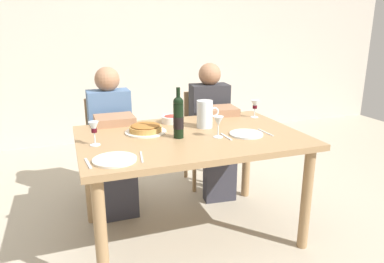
{
  "coord_description": "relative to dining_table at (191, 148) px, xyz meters",
  "views": [
    {
      "loc": [
        -0.78,
        -2.2,
        1.47
      ],
      "look_at": [
        -0.01,
        -0.04,
        0.8
      ],
      "focal_mm": 33.59,
      "sensor_mm": 36.0,
      "label": 1
    }
  ],
  "objects": [
    {
      "name": "baked_tart",
      "position": [
        -0.28,
        0.16,
        0.12
      ],
      "size": [
        0.29,
        0.29,
        0.06
      ],
      "color": "silver",
      "rests_on": "dining_table"
    },
    {
      "name": "wine_glass_left_diner",
      "position": [
        -0.63,
        -0.01,
        0.2
      ],
      "size": [
        0.06,
        0.06,
        0.15
      ],
      "color": "silver",
      "rests_on": "dining_table"
    },
    {
      "name": "dining_table",
      "position": [
        0.0,
        0.0,
        0.0
      ],
      "size": [
        1.5,
        1.0,
        0.76
      ],
      "color": "#9E7A51",
      "rests_on": "ground"
    },
    {
      "name": "chair_right",
      "position": [
        0.46,
        0.88,
        -0.17
      ],
      "size": [
        0.44,
        0.44,
        0.87
      ],
      "rotation": [
        0.0,
        0.0,
        3.05
      ],
      "color": "#9E7A51",
      "rests_on": "ground"
    },
    {
      "name": "wine_bottle",
      "position": [
        -0.1,
        -0.04,
        0.23
      ],
      "size": [
        0.07,
        0.07,
        0.34
      ],
      "color": "black",
      "rests_on": "dining_table"
    },
    {
      "name": "knife_right_setting",
      "position": [
        -0.41,
        -0.32,
        0.09
      ],
      "size": [
        0.04,
        0.18,
        0.0
      ],
      "primitive_type": "cube",
      "rotation": [
        0.0,
        0.0,
        1.42
      ],
      "color": "silver",
      "rests_on": "dining_table"
    },
    {
      "name": "salad_bowl",
      "position": [
        -0.03,
        0.35,
        0.12
      ],
      "size": [
        0.15,
        0.15,
        0.06
      ],
      "color": "white",
      "rests_on": "dining_table"
    },
    {
      "name": "back_wall",
      "position": [
        0.0,
        2.54,
        0.73
      ],
      "size": [
        8.0,
        0.1,
        2.8
      ],
      "primitive_type": "cube",
      "color": "beige",
      "rests_on": "ground"
    },
    {
      "name": "dinner_plate_right_setting",
      "position": [
        -0.56,
        -0.32,
        0.1
      ],
      "size": [
        0.24,
        0.24,
        0.01
      ],
      "primitive_type": "cylinder",
      "color": "silver",
      "rests_on": "dining_table"
    },
    {
      "name": "spoon_right_setting",
      "position": [
        -0.7,
        -0.32,
        0.09
      ],
      "size": [
        0.03,
        0.16,
        0.0
      ],
      "primitive_type": "cube",
      "rotation": [
        0.0,
        0.0,
        1.68
      ],
      "color": "silver",
      "rests_on": "dining_table"
    },
    {
      "name": "wine_glass_right_diner",
      "position": [
        0.65,
        0.29,
        0.19
      ],
      "size": [
        0.07,
        0.07,
        0.14
      ],
      "color": "silver",
      "rests_on": "dining_table"
    },
    {
      "name": "diner_right",
      "position": [
        0.44,
        0.64,
        -0.05
      ],
      "size": [
        0.37,
        0.53,
        1.16
      ],
      "rotation": [
        0.0,
        0.0,
        3.05
      ],
      "color": "#2D2D33",
      "rests_on": "ground"
    },
    {
      "name": "wine_glass_centre",
      "position": [
        0.15,
        -0.12,
        0.2
      ],
      "size": [
        0.07,
        0.07,
        0.14
      ],
      "color": "silver",
      "rests_on": "dining_table"
    },
    {
      "name": "dinner_plate_left_setting",
      "position": [
        0.36,
        -0.13,
        0.1
      ],
      "size": [
        0.23,
        0.23,
        0.01
      ],
      "primitive_type": "cylinder",
      "color": "silver",
      "rests_on": "dining_table"
    },
    {
      "name": "fork_left_setting",
      "position": [
        0.21,
        -0.13,
        0.09
      ],
      "size": [
        0.02,
        0.16,
        0.0
      ],
      "primitive_type": "cube",
      "rotation": [
        0.0,
        0.0,
        1.59
      ],
      "color": "silver",
      "rests_on": "dining_table"
    },
    {
      "name": "chair_left",
      "position": [
        -0.45,
        0.87,
        -0.17
      ],
      "size": [
        0.4,
        0.4,
        0.87
      ],
      "rotation": [
        0.0,
        0.0,
        3.15
      ],
      "color": "#9E7A51",
      "rests_on": "ground"
    },
    {
      "name": "diner_left",
      "position": [
        -0.45,
        0.63,
        -0.05
      ],
      "size": [
        0.34,
        0.5,
        1.16
      ],
      "rotation": [
        0.0,
        0.0,
        3.15
      ],
      "color": "#4C6B93",
      "rests_on": "ground"
    },
    {
      "name": "knife_left_setting",
      "position": [
        0.51,
        -0.13,
        0.09
      ],
      "size": [
        0.02,
        0.18,
        0.0
      ],
      "primitive_type": "cube",
      "rotation": [
        0.0,
        0.0,
        1.63
      ],
      "color": "silver",
      "rests_on": "dining_table"
    },
    {
      "name": "ground_plane",
      "position": [
        0.0,
        0.0,
        -0.67
      ],
      "size": [
        8.0,
        8.0,
        0.0
      ],
      "primitive_type": "plane",
      "color": "#B2A893"
    },
    {
      "name": "water_pitcher",
      "position": [
        0.16,
        0.14,
        0.18
      ],
      "size": [
        0.17,
        0.12,
        0.2
      ],
      "color": "silver",
      "rests_on": "dining_table"
    }
  ]
}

